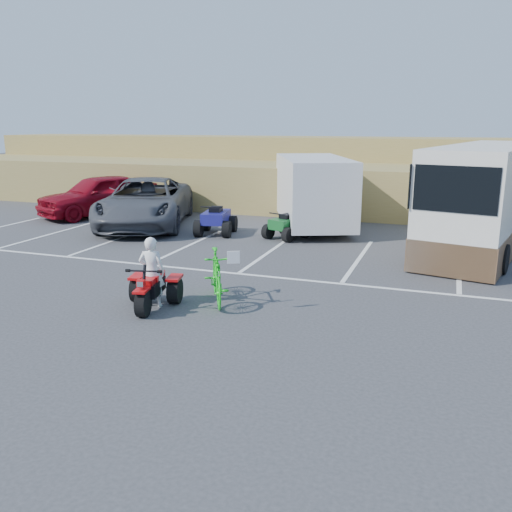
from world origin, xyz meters
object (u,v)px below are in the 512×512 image
(rider, at_px, (152,272))
(rv_motorhome, at_px, (485,204))
(red_trike_atv, at_px, (151,308))
(quad_atv_green, at_px, (287,238))
(cargo_trailer, at_px, (313,190))
(green_dirt_bike, at_px, (217,276))
(grey_pickup, at_px, (146,202))
(red_car, at_px, (99,195))
(quad_atv_blue, at_px, (216,234))

(rider, xyz_separation_m, rv_motorhome, (6.85, 8.50, 0.60))
(red_trike_atv, distance_m, quad_atv_green, 7.84)
(red_trike_atv, distance_m, cargo_trailer, 10.10)
(green_dirt_bike, bearing_deg, rider, -175.90)
(red_trike_atv, relative_size, rv_motorhome, 0.16)
(red_trike_atv, height_order, green_dirt_bike, green_dirt_bike)
(grey_pickup, distance_m, cargo_trailer, 6.32)
(grey_pickup, bearing_deg, red_car, 136.03)
(green_dirt_bike, distance_m, red_car, 12.73)
(rider, relative_size, green_dirt_bike, 0.79)
(red_trike_atv, relative_size, quad_atv_green, 1.03)
(red_car, bearing_deg, grey_pickup, 1.94)
(rider, height_order, quad_atv_blue, rider)
(red_trike_atv, height_order, quad_atv_blue, quad_atv_blue)
(rider, relative_size, rv_motorhome, 0.17)
(quad_atv_blue, distance_m, quad_atv_green, 2.54)
(red_car, bearing_deg, quad_atv_green, 14.33)
(red_car, bearing_deg, cargo_trailer, 28.12)
(green_dirt_bike, height_order, cargo_trailer, cargo_trailer)
(red_trike_atv, relative_size, cargo_trailer, 0.25)
(rider, height_order, grey_pickup, grey_pickup)
(grey_pickup, distance_m, red_car, 3.35)
(red_car, distance_m, rv_motorhome, 14.95)
(quad_atv_green, bearing_deg, green_dirt_bike, -65.23)
(grey_pickup, height_order, cargo_trailer, cargo_trailer)
(red_car, bearing_deg, rider, -23.54)
(cargo_trailer, bearing_deg, quad_atv_blue, -164.70)
(red_trike_atv, bearing_deg, red_car, 117.10)
(rider, distance_m, quad_atv_green, 7.73)
(red_car, height_order, rv_motorhome, rv_motorhome)
(green_dirt_bike, distance_m, grey_pickup, 9.63)
(green_dirt_bike, bearing_deg, quad_atv_green, 65.97)
(rider, xyz_separation_m, red_car, (-8.06, 9.49, 0.11))
(grey_pickup, xyz_separation_m, red_car, (-3.06, 1.37, -0.03))
(cargo_trailer, distance_m, rv_motorhome, 5.94)
(rv_motorhome, relative_size, quad_atv_blue, 5.42)
(red_car, xyz_separation_m, quad_atv_blue, (6.22, -1.97, -0.86))
(red_car, xyz_separation_m, cargo_trailer, (9.12, 0.32, 0.54))
(grey_pickup, bearing_deg, rider, -78.14)
(rider, height_order, green_dirt_bike, rider)
(rider, bearing_deg, red_car, -62.58)
(red_trike_atv, relative_size, red_car, 0.29)
(cargo_trailer, height_order, quad_atv_blue, cargo_trailer)
(rider, distance_m, grey_pickup, 9.54)
(rider, distance_m, green_dirt_bike, 1.39)
(green_dirt_bike, xyz_separation_m, red_car, (-9.23, 8.76, 0.29))
(grey_pickup, distance_m, rv_motorhome, 11.87)
(green_dirt_bike, relative_size, grey_pickup, 0.30)
(rv_motorhome, bearing_deg, red_car, -171.24)
(grey_pickup, distance_m, quad_atv_green, 5.79)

